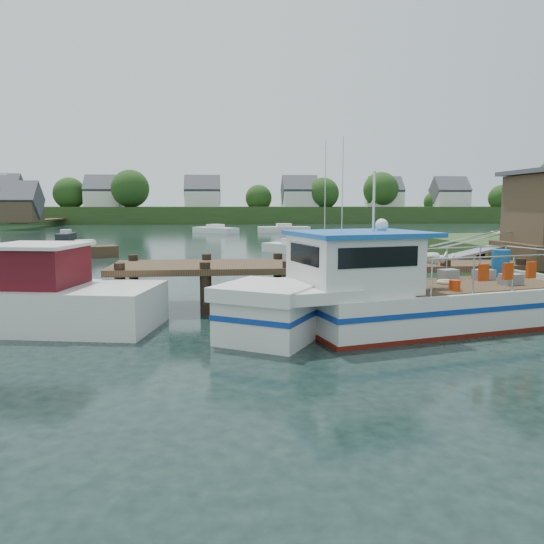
{
  "coord_description": "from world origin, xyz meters",
  "views": [
    {
      "loc": [
        -2.64,
        -17.17,
        3.31
      ],
      "look_at": [
        -1.0,
        -1.5,
        1.3
      ],
      "focal_mm": 35.0,
      "sensor_mm": 36.0,
      "label": 1
    }
  ],
  "objects": [
    {
      "name": "ground_plane",
      "position": [
        0.0,
        0.0,
        0.0
      ],
      "size": [
        160.0,
        160.0,
        0.0
      ],
      "primitive_type": "plane",
      "color": "black"
    },
    {
      "name": "far_shore",
      "position": [
        0.01,
        82.37,
        2.1
      ],
      "size": [
        140.0,
        42.55,
        9.22
      ],
      "color": "#2C461C",
      "rests_on": "ground"
    },
    {
      "name": "dock",
      "position": [
        6.51,
        0.01,
        2.24
      ],
      "size": [
        16.6,
        3.0,
        4.78
      ],
      "color": "#443220",
      "rests_on": "ground"
    },
    {
      "name": "lobster_boat",
      "position": [
        2.03,
        -3.77,
        0.89
      ],
      "size": [
        10.26,
        4.96,
        4.93
      ],
      "rotation": [
        0.0,
        0.0,
        0.24
      ],
      "color": "silver",
      "rests_on": "ground"
    },
    {
      "name": "work_boat",
      "position": [
        -8.39,
        -2.32,
        0.75
      ],
      "size": [
        9.07,
        4.2,
        4.75
      ],
      "rotation": [
        0.0,
        0.0,
        -0.2
      ],
      "color": "silver",
      "rests_on": "ground"
    },
    {
      "name": "moored_rowboat",
      "position": [
        -10.83,
        16.86,
        0.41
      ],
      "size": [
        4.03,
        2.77,
        1.12
      ],
      "rotation": [
        0.0,
        0.0,
        -0.1
      ],
      "color": "#443220",
      "rests_on": "ground"
    },
    {
      "name": "moored_far",
      "position": [
        5.41,
        46.07,
        0.39
      ],
      "size": [
        6.15,
        2.17,
        1.04
      ],
      "rotation": [
        0.0,
        0.0,
        0.28
      ],
      "color": "silver",
      "rests_on": "ground"
    },
    {
      "name": "moored_b",
      "position": [
        2.54,
        18.59,
        0.37
      ],
      "size": [
        4.09,
        4.52,
        1.01
      ],
      "rotation": [
        0.0,
        0.0,
        -0.28
      ],
      "color": "silver",
      "rests_on": "ground"
    },
    {
      "name": "moored_c",
      "position": [
        20.13,
        22.08,
        0.45
      ],
      "size": [
        7.66,
        2.7,
        1.2
      ],
      "rotation": [
        0.0,
        0.0,
        -0.19
      ],
      "color": "silver",
      "rests_on": "ground"
    },
    {
      "name": "moored_d",
      "position": [
        -2.77,
        45.3,
        0.38
      ],
      "size": [
        5.49,
        5.81,
        1.02
      ],
      "rotation": [
        0.0,
        0.0,
        0.2
      ],
      "color": "silver",
      "rests_on": "ground"
    },
    {
      "name": "moored_e",
      "position": [
        -16.81,
        34.69,
        0.36
      ],
      "size": [
        1.32,
        3.54,
        0.97
      ],
      "rotation": [
        0.0,
        0.0,
        0.21
      ],
      "color": "black",
      "rests_on": "ground"
    }
  ]
}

